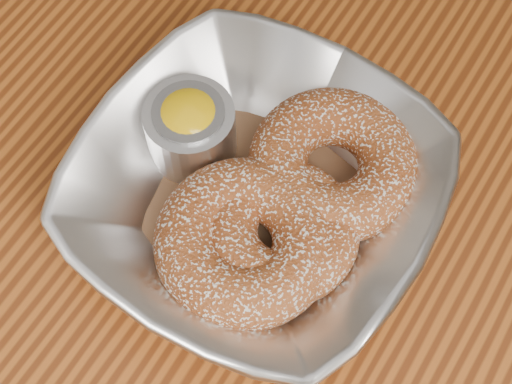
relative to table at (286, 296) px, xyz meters
The scene contains 7 objects.
table is the anchor object (origin of this frame).
serving_bowl 0.13m from the table, 164.72° to the left, with size 0.22×0.22×0.05m, color silver.
parchment 0.11m from the table, 164.72° to the left, with size 0.14×0.14×0.00m, color brown.
donut_back 0.14m from the table, 91.38° to the left, with size 0.11×0.11×0.04m, color brown.
donut_front 0.13m from the table, 130.63° to the right, with size 0.11×0.11×0.04m, color brown.
donut_extra 0.13m from the table, 140.27° to the right, with size 0.10×0.10×0.03m, color brown.
ramekin 0.16m from the table, 165.43° to the left, with size 0.06×0.06×0.05m.
Camera 1 is at (0.08, -0.17, 1.22)m, focal length 55.00 mm.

